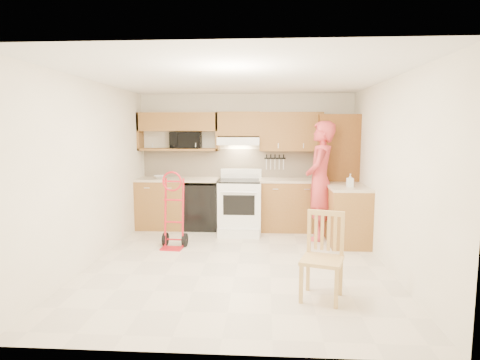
# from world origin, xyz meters

# --- Properties ---
(floor) EXTENTS (4.00, 4.50, 0.02)m
(floor) POSITION_xyz_m (0.00, 0.00, -0.01)
(floor) COLOR beige
(floor) RESTS_ON ground
(ceiling) EXTENTS (4.00, 4.50, 0.02)m
(ceiling) POSITION_xyz_m (0.00, 0.00, 2.51)
(ceiling) COLOR white
(ceiling) RESTS_ON ground
(wall_back) EXTENTS (4.00, 0.02, 2.50)m
(wall_back) POSITION_xyz_m (0.00, 2.26, 1.25)
(wall_back) COLOR white
(wall_back) RESTS_ON ground
(wall_front) EXTENTS (4.00, 0.02, 2.50)m
(wall_front) POSITION_xyz_m (0.00, -2.26, 1.25)
(wall_front) COLOR white
(wall_front) RESTS_ON ground
(wall_left) EXTENTS (0.02, 4.50, 2.50)m
(wall_left) POSITION_xyz_m (-2.01, 0.00, 1.25)
(wall_left) COLOR white
(wall_left) RESTS_ON ground
(wall_right) EXTENTS (0.02, 4.50, 2.50)m
(wall_right) POSITION_xyz_m (2.01, 0.00, 1.25)
(wall_right) COLOR white
(wall_right) RESTS_ON ground
(backsplash) EXTENTS (3.92, 0.03, 0.55)m
(backsplash) POSITION_xyz_m (0.00, 2.23, 1.20)
(backsplash) COLOR beige
(backsplash) RESTS_ON wall_back
(lower_cab_left) EXTENTS (0.90, 0.60, 0.90)m
(lower_cab_left) POSITION_xyz_m (-1.55, 1.95, 0.45)
(lower_cab_left) COLOR brown
(lower_cab_left) RESTS_ON ground
(dishwasher) EXTENTS (0.60, 0.60, 0.85)m
(dishwasher) POSITION_xyz_m (-0.80, 1.95, 0.42)
(dishwasher) COLOR black
(dishwasher) RESTS_ON ground
(lower_cab_right) EXTENTS (1.14, 0.60, 0.90)m
(lower_cab_right) POSITION_xyz_m (0.83, 1.95, 0.45)
(lower_cab_right) COLOR brown
(lower_cab_right) RESTS_ON ground
(countertop_left) EXTENTS (1.50, 0.63, 0.04)m
(countertop_left) POSITION_xyz_m (-1.25, 1.95, 0.92)
(countertop_left) COLOR #BDAE92
(countertop_left) RESTS_ON lower_cab_left
(countertop_right) EXTENTS (1.14, 0.63, 0.04)m
(countertop_right) POSITION_xyz_m (0.83, 1.95, 0.92)
(countertop_right) COLOR #BDAE92
(countertop_right) RESTS_ON lower_cab_right
(cab_return_right) EXTENTS (0.60, 1.00, 0.90)m
(cab_return_right) POSITION_xyz_m (1.70, 1.15, 0.45)
(cab_return_right) COLOR brown
(cab_return_right) RESTS_ON ground
(countertop_return) EXTENTS (0.63, 1.00, 0.04)m
(countertop_return) POSITION_xyz_m (1.70, 1.15, 0.92)
(countertop_return) COLOR #BDAE92
(countertop_return) RESTS_ON cab_return_right
(pantry_tall) EXTENTS (0.70, 0.60, 2.10)m
(pantry_tall) POSITION_xyz_m (1.65, 1.95, 1.05)
(pantry_tall) COLOR brown
(pantry_tall) RESTS_ON ground
(upper_cab_left) EXTENTS (1.50, 0.33, 0.34)m
(upper_cab_left) POSITION_xyz_m (-1.25, 2.08, 1.98)
(upper_cab_left) COLOR brown
(upper_cab_left) RESTS_ON wall_back
(upper_shelf_mw) EXTENTS (1.50, 0.33, 0.04)m
(upper_shelf_mw) POSITION_xyz_m (-1.25, 2.08, 1.47)
(upper_shelf_mw) COLOR brown
(upper_shelf_mw) RESTS_ON wall_back
(upper_cab_center) EXTENTS (0.76, 0.33, 0.44)m
(upper_cab_center) POSITION_xyz_m (-0.12, 2.08, 1.94)
(upper_cab_center) COLOR brown
(upper_cab_center) RESTS_ON wall_back
(upper_cab_right) EXTENTS (1.14, 0.33, 0.70)m
(upper_cab_right) POSITION_xyz_m (0.83, 2.08, 1.80)
(upper_cab_right) COLOR brown
(upper_cab_right) RESTS_ON wall_back
(range_hood) EXTENTS (0.76, 0.46, 0.14)m
(range_hood) POSITION_xyz_m (-0.12, 2.02, 1.63)
(range_hood) COLOR white
(range_hood) RESTS_ON wall_back
(knife_strip) EXTENTS (0.40, 0.05, 0.29)m
(knife_strip) POSITION_xyz_m (0.55, 2.21, 1.24)
(knife_strip) COLOR black
(knife_strip) RESTS_ON backsplash
(microwave) EXTENTS (0.57, 0.40, 0.31)m
(microwave) POSITION_xyz_m (-1.11, 2.08, 1.65)
(microwave) COLOR black
(microwave) RESTS_ON upper_shelf_mw
(range) EXTENTS (0.76, 0.99, 1.11)m
(range) POSITION_xyz_m (-0.08, 1.69, 0.56)
(range) COLOR white
(range) RESTS_ON ground
(person) EXTENTS (0.66, 0.83, 1.98)m
(person) POSITION_xyz_m (1.28, 1.35, 0.99)
(person) COLOR #C6393E
(person) RESTS_ON ground
(hand_truck) EXTENTS (0.46, 0.43, 1.08)m
(hand_truck) POSITION_xyz_m (-1.06, 0.68, 0.54)
(hand_truck) COLOR red
(hand_truck) RESTS_ON ground
(dining_chair) EXTENTS (0.54, 0.57, 0.95)m
(dining_chair) POSITION_xyz_m (0.99, -1.10, 0.47)
(dining_chair) COLOR tan
(dining_chair) RESTS_ON ground
(soap_bottle) EXTENTS (0.10, 0.10, 0.21)m
(soap_bottle) POSITION_xyz_m (1.70, 1.00, 1.05)
(soap_bottle) COLOR white
(soap_bottle) RESTS_ON countertop_return
(bowl) EXTENTS (0.26, 0.26, 0.05)m
(bowl) POSITION_xyz_m (-1.60, 1.95, 0.97)
(bowl) COLOR white
(bowl) RESTS_ON countertop_left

